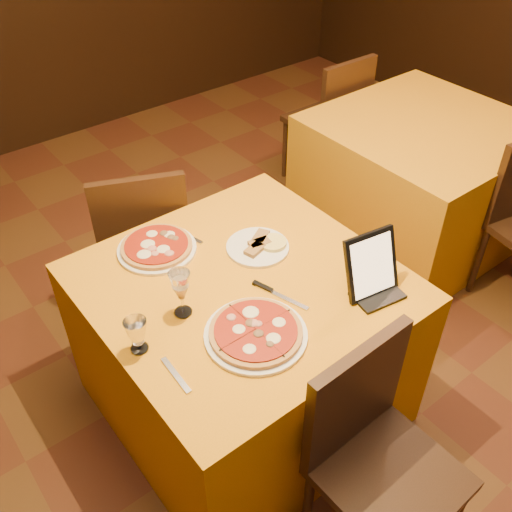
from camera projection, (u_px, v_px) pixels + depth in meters
floor at (364, 461)px, 2.40m from camera, size 6.00×7.00×0.01m
main_table at (244, 347)px, 2.39m from camera, size 1.10×1.10×0.75m
side_table at (417, 181)px, 3.38m from camera, size 1.10×1.10×0.75m
chair_main_near at (390, 476)px, 1.86m from camera, size 0.40×0.40×0.91m
chair_main_far at (143, 237)px, 2.84m from camera, size 0.59×0.59×0.91m
chair_side_far at (324, 120)px, 3.82m from camera, size 0.43×0.43×0.91m
pizza_near at (256, 333)px, 1.93m from camera, size 0.35×0.35×0.03m
pizza_far at (157, 248)px, 2.28m from camera, size 0.32×0.32×0.03m
cutlet_dish at (258, 246)px, 2.29m from camera, size 0.25×0.25×0.03m
wine_glass at (181, 293)px, 1.96m from camera, size 0.09×0.09×0.19m
water_glass at (137, 336)px, 1.85m from camera, size 0.08×0.08×0.13m
tablet at (371, 265)px, 2.04m from camera, size 0.22×0.13×0.24m
knife at (282, 297)px, 2.08m from camera, size 0.08×0.22×0.01m
fork_near at (176, 375)px, 1.81m from camera, size 0.03×0.17×0.01m
fork_far at (189, 236)px, 2.36m from camera, size 0.05×0.15×0.01m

